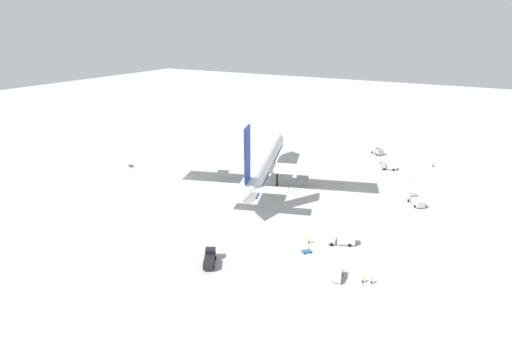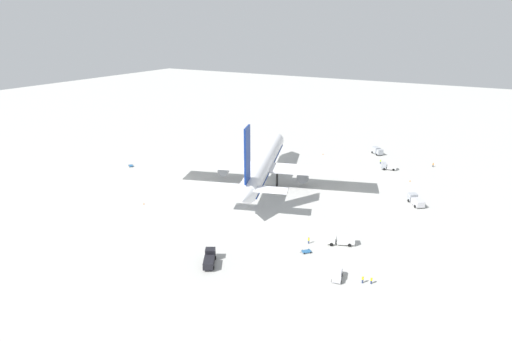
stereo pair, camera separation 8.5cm
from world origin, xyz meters
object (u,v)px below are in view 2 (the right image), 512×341
Objects in this scene: baggage_cart_1 at (131,166)px; ground_worker_2 at (381,161)px; ground_worker_3 at (371,280)px; service_truck_0 at (416,200)px; service_truck_4 at (377,151)px; service_truck_3 at (340,239)px; airliner at (264,164)px; traffic_cone_1 at (323,154)px; service_truck_1 at (388,166)px; baggage_cart_0 at (277,139)px; service_truck_2 at (209,259)px; ground_worker_1 at (309,240)px; traffic_cone_2 at (410,181)px; ground_worker_0 at (433,165)px; ground_worker_4 at (363,279)px; baggage_cart_2 at (306,251)px; service_van at (337,275)px; traffic_cone_0 at (144,204)px.

baggage_cart_1 is 1.70× the size of ground_worker_2.
ground_worker_2 reaches higher than ground_worker_3.
service_truck_4 is (46.73, 22.85, 0.20)m from service_truck_0.
service_truck_0 is at bearing -20.10° from service_truck_3.
traffic_cone_1 is at bearing -8.64° from airliner.
service_truck_1 is (35.85, -34.70, -5.93)m from airliner.
ground_worker_2 is at bearing 28.20° from service_truck_0.
ground_worker_3 is (-92.92, -68.19, 0.12)m from baggage_cart_0.
service_truck_2 is 108.75m from baggage_cart_0.
ground_worker_1 is 59.63m from traffic_cone_2.
service_truck_1 reaches higher than baggage_cart_0.
baggage_cart_0 is at bearing 36.27° from ground_worker_3.
traffic_cone_2 is at bearing 13.58° from service_truck_0.
ground_worker_0 is 21.52m from traffic_cone_2.
service_truck_3 is at bearing 159.90° from service_truck_0.
service_truck_2 is 34.20m from ground_worker_4.
baggage_cart_2 is at bearing 73.21° from ground_worker_3.
ground_worker_2 is (34.59, 18.54, -0.48)m from service_truck_0.
service_van is 68.93m from traffic_cone_2.
baggage_cart_0 is at bearing 35.47° from service_truck_3.
service_truck_4 is 10.28× the size of traffic_cone_2.
service_truck_2 reaches higher than baggage_cart_0.
ground_worker_1 reaches higher than traffic_cone_2.
baggage_cart_1 is at bearing 72.89° from ground_worker_3.
airliner is 37.64× the size of ground_worker_1.
service_truck_0 is at bearing -123.08° from baggage_cart_0.
service_truck_4 is at bearing 19.52° from ground_worker_2.
service_van reaches higher than traffic_cone_2.
traffic_cone_2 is at bearing -14.52° from ground_worker_1.
service_van is 15.72m from ground_worker_1.
service_truck_1 is 89.32m from service_truck_2.
ground_worker_4 reaches higher than ground_worker_3.
ground_worker_2 is 1.00× the size of ground_worker_4.
ground_worker_3 is (-40.32, -47.44, -6.43)m from airliner.
service_truck_1 is at bearing -40.20° from traffic_cone_0.
service_truck_0 is at bearing -81.77° from airliner.
ground_worker_0 reaches higher than baggage_cart_2.
traffic_cone_1 is at bearing -21.88° from traffic_cone_0.
traffic_cone_0 is 1.00× the size of traffic_cone_1.
baggage_cart_2 is (-42.33, 18.53, -1.12)m from service_truck_0.
service_truck_0 is 3.89× the size of ground_worker_2.
ground_worker_1 is (4.23, 1.16, 0.65)m from baggage_cart_2.
traffic_cone_0 is (8.61, 64.42, -0.76)m from service_van.
ground_worker_2 is (41.69, -30.55, -6.35)m from airliner.
traffic_cone_2 is (60.21, -68.25, 0.00)m from traffic_cone_0.
service_truck_3 is 60.59m from traffic_cone_0.
service_truck_3 is at bearing 35.03° from ground_worker_4.
service_truck_3 is 1.56× the size of service_van.
traffic_cone_2 reaches higher than baggage_cart_2.
traffic_cone_0 is (-81.13, 73.26, -0.55)m from ground_worker_0.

